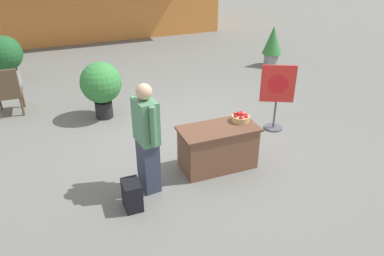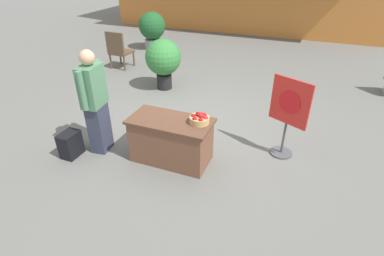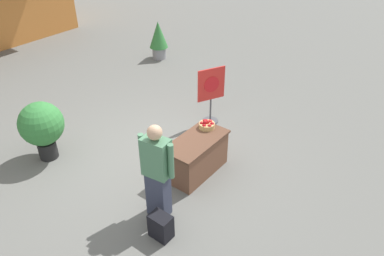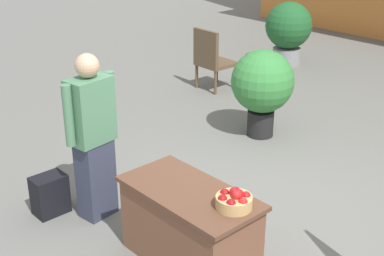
{
  "view_description": "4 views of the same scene",
  "coord_description": "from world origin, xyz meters",
  "px_view_note": "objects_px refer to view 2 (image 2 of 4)",
  "views": [
    {
      "loc": [
        -2.19,
        -5.8,
        3.49
      ],
      "look_at": [
        -0.3,
        -1.05,
        0.8
      ],
      "focal_mm": 35.0,
      "sensor_mm": 36.0,
      "label": 1
    },
    {
      "loc": [
        1.92,
        -4.58,
        2.9
      ],
      "look_at": [
        0.37,
        -0.74,
        0.45
      ],
      "focal_mm": 28.0,
      "sensor_mm": 36.0,
      "label": 2
    },
    {
      "loc": [
        -4.25,
        -4.35,
        4.53
      ],
      "look_at": [
        0.49,
        -0.71,
        0.66
      ],
      "focal_mm": 35.0,
      "sensor_mm": 36.0,
      "label": 3
    },
    {
      "loc": [
        3.08,
        -3.7,
        2.99
      ],
      "look_at": [
        -0.29,
        -0.64,
        1.04
      ],
      "focal_mm": 50.0,
      "sensor_mm": 36.0,
      "label": 4
    }
  ],
  "objects_px": {
    "apple_basket": "(200,119)",
    "poster_board": "(288,114)",
    "potted_plant_near_right": "(152,28)",
    "person_visitor": "(95,102)",
    "potted_plant_far_left": "(163,59)",
    "backpack": "(70,144)",
    "patio_chair": "(119,49)",
    "display_table": "(171,140)"
  },
  "relations": [
    {
      "from": "backpack",
      "to": "potted_plant_far_left",
      "type": "bearing_deg",
      "value": 87.27
    },
    {
      "from": "display_table",
      "to": "poster_board",
      "type": "xyz_separation_m",
      "value": [
        1.62,
        0.82,
        0.37
      ]
    },
    {
      "from": "potted_plant_near_right",
      "to": "potted_plant_far_left",
      "type": "bearing_deg",
      "value": -57.32
    },
    {
      "from": "person_visitor",
      "to": "potted_plant_far_left",
      "type": "bearing_deg",
      "value": 86.38
    },
    {
      "from": "display_table",
      "to": "backpack",
      "type": "relative_size",
      "value": 3.03
    },
    {
      "from": "person_visitor",
      "to": "poster_board",
      "type": "height_order",
      "value": "person_visitor"
    },
    {
      "from": "poster_board",
      "to": "apple_basket",
      "type": "bearing_deg",
      "value": -32.29
    },
    {
      "from": "backpack",
      "to": "poster_board",
      "type": "height_order",
      "value": "poster_board"
    },
    {
      "from": "person_visitor",
      "to": "backpack",
      "type": "bearing_deg",
      "value": -143.13
    },
    {
      "from": "potted_plant_near_right",
      "to": "display_table",
      "type": "bearing_deg",
      "value": -59.12
    },
    {
      "from": "apple_basket",
      "to": "potted_plant_far_left",
      "type": "bearing_deg",
      "value": 126.54
    },
    {
      "from": "backpack",
      "to": "potted_plant_far_left",
      "type": "height_order",
      "value": "potted_plant_far_left"
    },
    {
      "from": "poster_board",
      "to": "patio_chair",
      "type": "distance_m",
      "value": 5.53
    },
    {
      "from": "display_table",
      "to": "potted_plant_near_right",
      "type": "height_order",
      "value": "potted_plant_near_right"
    },
    {
      "from": "display_table",
      "to": "potted_plant_near_right",
      "type": "xyz_separation_m",
      "value": [
        -3.34,
        5.59,
        0.33
      ]
    },
    {
      "from": "poster_board",
      "to": "potted_plant_far_left",
      "type": "distance_m",
      "value": 3.52
    },
    {
      "from": "person_visitor",
      "to": "potted_plant_far_left",
      "type": "distance_m",
      "value": 2.77
    },
    {
      "from": "apple_basket",
      "to": "potted_plant_far_left",
      "type": "xyz_separation_m",
      "value": [
        -1.85,
        2.5,
        -0.06
      ]
    },
    {
      "from": "apple_basket",
      "to": "patio_chair",
      "type": "height_order",
      "value": "patio_chair"
    },
    {
      "from": "person_visitor",
      "to": "backpack",
      "type": "distance_m",
      "value": 0.82
    },
    {
      "from": "display_table",
      "to": "person_visitor",
      "type": "distance_m",
      "value": 1.33
    },
    {
      "from": "poster_board",
      "to": "patio_chair",
      "type": "bearing_deg",
      "value": -92.37
    },
    {
      "from": "apple_basket",
      "to": "display_table",
      "type": "bearing_deg",
      "value": -169.01
    },
    {
      "from": "person_visitor",
      "to": "apple_basket",
      "type": "bearing_deg",
      "value": 0.85
    },
    {
      "from": "backpack",
      "to": "patio_chair",
      "type": "height_order",
      "value": "patio_chair"
    },
    {
      "from": "display_table",
      "to": "poster_board",
      "type": "relative_size",
      "value": 0.97
    },
    {
      "from": "apple_basket",
      "to": "potted_plant_near_right",
      "type": "bearing_deg",
      "value": 124.48
    },
    {
      "from": "patio_chair",
      "to": "potted_plant_far_left",
      "type": "height_order",
      "value": "potted_plant_far_left"
    },
    {
      "from": "apple_basket",
      "to": "patio_chair",
      "type": "xyz_separation_m",
      "value": [
        -3.68,
        3.35,
        -0.23
      ]
    },
    {
      "from": "display_table",
      "to": "potted_plant_near_right",
      "type": "bearing_deg",
      "value": 120.88
    },
    {
      "from": "person_visitor",
      "to": "patio_chair",
      "type": "relative_size",
      "value": 1.64
    },
    {
      "from": "patio_chair",
      "to": "potted_plant_near_right",
      "type": "relative_size",
      "value": 0.86
    },
    {
      "from": "potted_plant_near_right",
      "to": "patio_chair",
      "type": "bearing_deg",
      "value": -87.48
    },
    {
      "from": "display_table",
      "to": "potted_plant_far_left",
      "type": "xyz_separation_m",
      "value": [
        -1.42,
        2.59,
        0.37
      ]
    },
    {
      "from": "person_visitor",
      "to": "potted_plant_far_left",
      "type": "relative_size",
      "value": 1.42
    },
    {
      "from": "potted_plant_far_left",
      "to": "potted_plant_near_right",
      "type": "bearing_deg",
      "value": 122.68
    },
    {
      "from": "poster_board",
      "to": "potted_plant_far_left",
      "type": "relative_size",
      "value": 1.09
    },
    {
      "from": "apple_basket",
      "to": "poster_board",
      "type": "bearing_deg",
      "value": 31.85
    },
    {
      "from": "person_visitor",
      "to": "potted_plant_far_left",
      "type": "height_order",
      "value": "person_visitor"
    },
    {
      "from": "person_visitor",
      "to": "poster_board",
      "type": "distance_m",
      "value": 3.01
    },
    {
      "from": "poster_board",
      "to": "potted_plant_near_right",
      "type": "bearing_deg",
      "value": -108.0
    },
    {
      "from": "person_visitor",
      "to": "potted_plant_near_right",
      "type": "xyz_separation_m",
      "value": [
        -2.13,
        5.75,
        -0.18
      ]
    }
  ]
}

